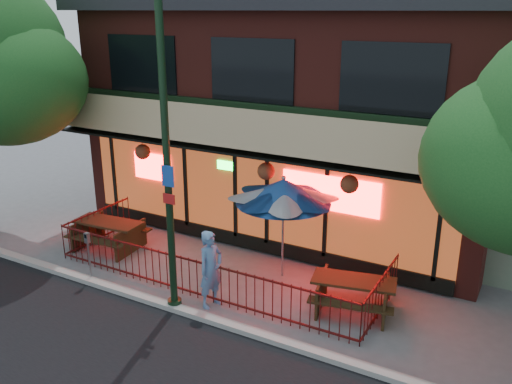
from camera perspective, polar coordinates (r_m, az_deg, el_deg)
ground at (r=13.09m, az=-7.46°, el=-11.15°), size 80.00×80.00×0.00m
curb at (r=12.72m, az=-8.83°, el=-11.86°), size 80.00×0.25×0.12m
restaurant_building at (r=17.71m, az=5.96°, el=10.95°), size 12.96×9.49×8.05m
patio_fence at (r=13.15m, az=-6.26°, el=-7.84°), size 8.44×2.62×1.00m
street_light at (r=11.55m, az=-9.28°, el=1.68°), size 0.43×0.32×7.00m
picnic_table_left at (r=15.90m, az=-15.26°, el=-3.93°), size 2.07×1.66×0.83m
picnic_table_right at (r=12.49m, az=10.22°, el=-10.14°), size 2.10×1.78×0.79m
patio_umbrella at (r=13.17m, az=2.92°, el=0.09°), size 2.34×2.34×2.67m
pedestrian at (r=12.37m, az=-4.77°, el=-8.10°), size 0.57×0.75×1.83m
parking_meter_near at (r=14.03m, az=-17.25°, el=-5.72°), size 0.12×0.10×1.31m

